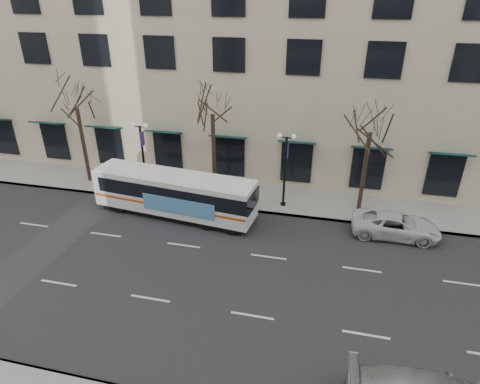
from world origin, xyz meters
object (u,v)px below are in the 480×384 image
(white_pickup, at_px, (395,225))
(city_bus, at_px, (175,193))
(tree_far_right, at_px, (373,117))
(lamp_post_left, at_px, (143,154))
(lamp_post_right, at_px, (285,167))
(tree_far_mid, at_px, (212,100))
(tree_far_left, at_px, (74,95))

(white_pickup, bearing_deg, city_bus, 92.59)
(city_bus, bearing_deg, tree_far_right, 22.17)
(lamp_post_left, relative_size, white_pickup, 1.02)
(tree_far_right, bearing_deg, white_pickup, -52.59)
(lamp_post_right, xyz_separation_m, city_bus, (-6.68, -2.66, -1.36))
(tree_far_mid, relative_size, white_pickup, 1.67)
(tree_far_left, height_order, white_pickup, tree_far_left)
(tree_far_mid, distance_m, white_pickup, 13.74)
(tree_far_left, distance_m, city_bus, 10.30)
(tree_far_right, relative_size, city_bus, 0.74)
(city_bus, distance_m, white_pickup, 13.71)
(tree_far_right, distance_m, city_bus, 13.05)
(tree_far_right, relative_size, lamp_post_right, 1.55)
(tree_far_mid, relative_size, city_bus, 0.79)
(tree_far_mid, xyz_separation_m, tree_far_right, (10.00, -0.00, -0.48))
(tree_far_left, bearing_deg, tree_far_right, 0.00)
(city_bus, bearing_deg, white_pickup, 9.33)
(city_bus, bearing_deg, lamp_post_right, 28.26)
(tree_far_left, relative_size, tree_far_mid, 0.98)
(tree_far_mid, height_order, city_bus, tree_far_mid)
(tree_far_right, bearing_deg, tree_far_mid, 180.00)
(city_bus, height_order, white_pickup, city_bus)
(lamp_post_left, distance_m, lamp_post_right, 10.00)
(tree_far_right, xyz_separation_m, city_bus, (-11.68, -3.26, -4.84))
(tree_far_right, relative_size, white_pickup, 1.58)
(tree_far_left, height_order, tree_far_right, tree_far_left)
(lamp_post_left, bearing_deg, tree_far_left, 173.17)
(tree_far_left, height_order, tree_far_mid, tree_far_mid)
(tree_far_right, height_order, city_bus, tree_far_right)
(tree_far_mid, bearing_deg, lamp_post_left, -173.15)
(city_bus, bearing_deg, tree_far_mid, 69.36)
(lamp_post_left, bearing_deg, lamp_post_right, 0.00)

